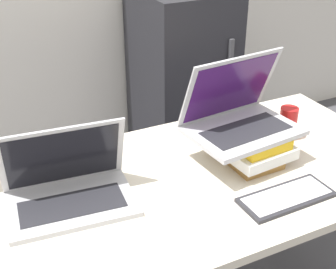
{
  "coord_description": "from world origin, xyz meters",
  "views": [
    {
      "loc": [
        -0.55,
        -0.72,
        1.57
      ],
      "look_at": [
        -0.01,
        0.38,
        0.89
      ],
      "focal_mm": 50.0,
      "sensor_mm": 36.0,
      "label": 1
    }
  ],
  "objects": [
    {
      "name": "soda_can",
      "position": [
        0.52,
        0.46,
        0.78
      ],
      "size": [
        0.07,
        0.07,
        0.12
      ],
      "color": "red",
      "rests_on": "desk"
    },
    {
      "name": "wireless_keyboard",
      "position": [
        0.28,
        0.15,
        0.72
      ],
      "size": [
        0.3,
        0.13,
        0.01
      ],
      "color": "#28282D",
      "rests_on": "desk"
    },
    {
      "name": "laptop_on_books",
      "position": [
        0.27,
        0.43,
        0.87
      ],
      "size": [
        0.38,
        0.29,
        0.26
      ],
      "color": "#B2B2B7",
      "rests_on": "book_stack"
    },
    {
      "name": "mini_fridge",
      "position": [
        0.62,
        1.5,
        0.53
      ],
      "size": [
        0.47,
        0.57,
        1.06
      ],
      "color": "#232328",
      "rests_on": "ground_plane"
    },
    {
      "name": "desk",
      "position": [
        0.0,
        0.38,
        0.64
      ],
      "size": [
        1.67,
        0.75,
        0.71
      ],
      "color": "beige",
      "rests_on": "ground_plane"
    },
    {
      "name": "laptop_left",
      "position": [
        -0.32,
        0.43,
        0.76
      ],
      "size": [
        0.39,
        0.28,
        0.24
      ],
      "color": "#B2B2B7",
      "rests_on": "desk"
    },
    {
      "name": "book_stack",
      "position": [
        0.3,
        0.4,
        0.77
      ],
      "size": [
        0.24,
        0.29,
        0.11
      ],
      "color": "olive",
      "rests_on": "desk"
    }
  ]
}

